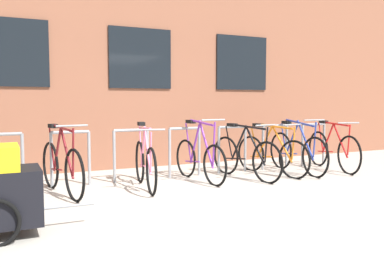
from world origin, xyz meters
TOP-DOWN VIEW (x-y plane):
  - ground_plane at (0.00, 0.00)m, footprint 42.00×42.00m
  - storefront_building at (0.00, 6.55)m, footprint 28.00×6.74m
  - bike_rack at (0.39, 1.90)m, footprint 6.63×0.05m
  - bicycle_pink at (-0.57, 1.30)m, footprint 0.44×1.70m
  - bicycle_maroon at (-1.82, 1.43)m, footprint 0.48×1.80m
  - bicycle_purple at (0.45, 1.44)m, footprint 0.44×1.65m
  - bicycle_red at (3.38, 1.33)m, footprint 0.54×1.81m
  - bicycle_blue at (2.51, 1.37)m, footprint 0.44×1.84m
  - bicycle_black at (1.30, 1.31)m, footprint 0.45×1.80m
  - bicycle_orange at (1.94, 1.41)m, footprint 0.51×1.74m

SIDE VIEW (x-z plane):
  - ground_plane at x=0.00m, z-range 0.00..0.00m
  - bicycle_orange at x=1.94m, z-range -0.11..0.87m
  - bicycle_purple at x=0.45m, z-range -0.16..0.93m
  - bicycle_black at x=1.30m, z-range -0.11..0.89m
  - bicycle_pink at x=-0.57m, z-range -0.13..0.91m
  - bicycle_red at x=3.38m, z-range -0.10..0.89m
  - bicycle_maroon at x=-1.82m, z-range -0.13..0.93m
  - bicycle_blue at x=2.51m, z-range -0.13..0.93m
  - bike_rack at x=0.39m, z-range 0.10..0.99m
  - storefront_building at x=0.00m, z-range 0.00..6.64m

